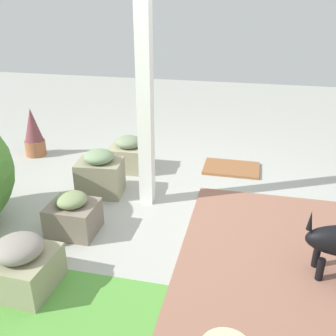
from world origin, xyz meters
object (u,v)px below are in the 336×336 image
stone_planter_far (21,265)px  porch_pillar (144,66)px  stone_planter_near (100,174)px  terracotta_pot_spiky (33,133)px  doormat (231,168)px  stone_planter_nearest (129,155)px  stone_planter_mid (73,215)px

stone_planter_far → porch_pillar: bearing=-110.3°
stone_planter_near → terracotta_pot_spiky: terracotta_pot_spiky is taller
porch_pillar → terracotta_pot_spiky: bearing=-26.2°
terracotta_pot_spiky → porch_pillar: bearing=153.8°
stone_planter_near → stone_planter_far: (-0.00, 1.40, -0.04)m
stone_planter_near → doormat: size_ratio=0.74×
porch_pillar → stone_planter_nearest: bearing=-59.1°
porch_pillar → stone_planter_far: bearing=69.7°
terracotta_pot_spiky → stone_planter_mid: bearing=129.7°
stone_planter_near → terracotta_pot_spiky: bearing=-33.3°
porch_pillar → stone_planter_mid: (0.46, 0.65, -1.13)m
terracotta_pot_spiky → stone_planter_near: bearing=146.7°
porch_pillar → terracotta_pot_spiky: size_ratio=4.29×
stone_planter_far → doormat: bearing=-118.5°
stone_planter_mid → doormat: 1.99m
porch_pillar → doormat: bearing=-128.5°
stone_planter_nearest → doormat: 1.19m
porch_pillar → doormat: size_ratio=4.09×
terracotta_pot_spiky → doormat: 2.45m
stone_planter_far → doormat: 2.60m
stone_planter_near → terracotta_pot_spiky: size_ratio=0.78×
stone_planter_nearest → doormat: stone_planter_nearest is taller
stone_planter_mid → porch_pillar: bearing=-125.2°
stone_planter_near → doormat: bearing=-144.6°
porch_pillar → stone_planter_nearest: (0.41, -0.68, -1.11)m
stone_planter_near → stone_planter_mid: bearing=93.5°
doormat → stone_planter_mid: bearing=52.8°
stone_planter_nearest → stone_planter_near: size_ratio=0.95×
stone_planter_nearest → stone_planter_far: (0.09, 2.03, -0.00)m
porch_pillar → stone_planter_nearest: porch_pillar is taller
stone_planter_near → stone_planter_mid: stone_planter_near is taller
stone_planter_nearest → porch_pillar: bearing=120.9°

